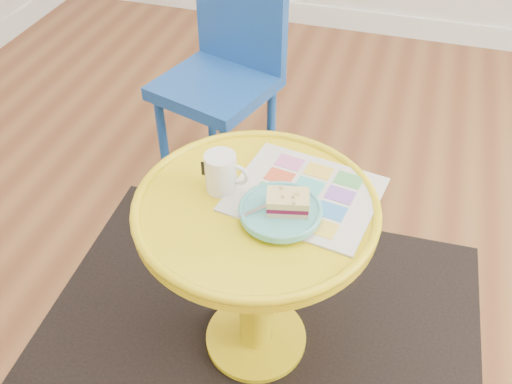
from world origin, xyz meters
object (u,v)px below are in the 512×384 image
(newspaper, at_px, (305,194))
(plate, at_px, (280,212))
(side_table, at_px, (256,250))
(chair, at_px, (226,66))
(mug, at_px, (222,172))

(newspaper, relative_size, plate, 1.79)
(side_table, distance_m, chair, 0.82)
(newspaper, bearing_deg, mug, -161.11)
(mug, bearing_deg, chair, 111.36)
(side_table, height_order, plate, plate)
(mug, xyz_separation_m, plate, (0.16, -0.06, -0.03))
(mug, bearing_deg, newspaper, 12.40)
(side_table, distance_m, plate, 0.19)
(chair, height_order, mug, chair)
(plate, bearing_deg, chair, 117.70)
(side_table, distance_m, mug, 0.23)
(side_table, relative_size, chair, 0.71)
(newspaper, bearing_deg, side_table, -137.92)
(side_table, height_order, chair, chair)
(chair, xyz_separation_m, mug, (0.24, -0.71, 0.14))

